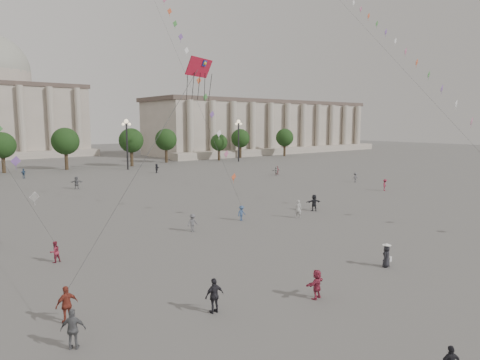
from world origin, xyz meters
TOP-DOWN VIEW (x-y plane):
  - ground at (0.00, 0.00)m, footprint 360.00×360.00m
  - hall_east at (75.00, 93.89)m, footprint 84.00×26.22m
  - tree_row at (0.00, 78.00)m, footprint 137.12×5.12m
  - lamp_post_mid_east at (15.00, 70.00)m, footprint 2.00×0.90m
  - lamp_post_far_east at (45.00, 70.00)m, footprint 2.00×0.90m
  - person_crowd_0 at (-5.69, 68.00)m, footprint 1.12×0.79m
  - person_crowd_3 at (13.75, 16.33)m, footprint 1.82×1.17m
  - person_crowd_6 at (-2.02, 16.94)m, footprint 1.07×0.62m
  - person_crowd_7 at (32.59, 42.68)m, footprint 1.61×1.23m
  - person_crowd_8 at (32.73, 19.58)m, footprint 1.29×1.04m
  - person_crowd_9 at (17.08, 60.88)m, footprint 1.61×1.46m
  - person_crowd_12 at (-2.18, 49.52)m, footprint 1.87×1.17m
  - person_crowd_13 at (9.70, 14.93)m, footprint 0.81×0.83m
  - person_crowd_19 at (33.72, 43.54)m, footprint 0.99×1.02m
  - person_crowd_21 at (36.94, 27.98)m, footprint 1.14×0.77m
  - tourist_0 at (-16.59, 5.44)m, footprint 1.17×0.60m
  - tourist_2 at (-4.54, -0.29)m, footprint 1.64×0.76m
  - tourist_3 at (-17.13, 2.68)m, footprint 1.16×0.96m
  - tourist_4 at (-10.15, 1.81)m, footprint 1.12×0.50m
  - kite_flyer_0 at (-14.42, 15.63)m, footprint 0.89×0.77m
  - kite_flyer_1 at (4.29, 17.65)m, footprint 1.05×0.66m
  - hat_person at (3.34, 0.32)m, footprint 0.87×0.69m
  - dragon_kite at (-8.56, 5.60)m, footprint 5.17×1.38m
  - kite_train_east at (30.34, 21.09)m, footprint 23.80×48.59m

SIDE VIEW (x-z plane):
  - ground at x=0.00m, z-range 0.00..0.00m
  - kite_flyer_0 at x=-14.42m, z-range 0.00..1.55m
  - kite_flyer_1 at x=4.29m, z-range 0.00..1.55m
  - person_crowd_21 at x=36.94m, z-range 0.00..1.63m
  - person_crowd_19 at x=33.72m, z-range 0.00..1.65m
  - person_crowd_6 at x=-2.02m, z-range 0.00..1.66m
  - hat_person at x=3.34m, z-range -0.01..1.68m
  - person_crowd_7 at x=32.59m, z-range 0.00..1.70m
  - tourist_2 at x=-4.54m, z-range 0.00..1.70m
  - person_crowd_8 at x=32.73m, z-range 0.00..1.73m
  - person_crowd_0 at x=-5.69m, z-range 0.00..1.76m
  - person_crowd_9 at x=17.08m, z-range 0.00..1.79m
  - tourist_3 at x=-17.13m, z-range 0.00..1.86m
  - person_crowd_3 at x=13.75m, z-range 0.00..1.87m
  - tourist_4 at x=-10.15m, z-range 0.00..1.88m
  - tourist_0 at x=-16.59m, z-range 0.00..1.91m
  - person_crowd_13 at x=9.70m, z-range 0.00..1.92m
  - person_crowd_12 at x=-2.18m, z-range 0.00..1.92m
  - tree_row at x=0.00m, z-range 1.39..9.39m
  - lamp_post_mid_east at x=15.00m, z-range 2.03..12.68m
  - lamp_post_far_east at x=45.00m, z-range 2.03..12.68m
  - hall_east at x=75.00m, z-range -0.17..17.03m
  - dragon_kite at x=-8.56m, z-range 5.33..19.42m
  - kite_train_east at x=30.34m, z-range -10.79..57.58m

